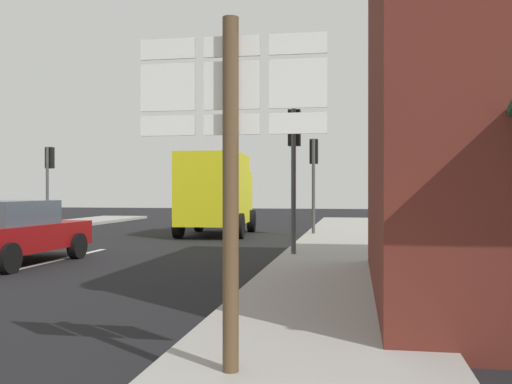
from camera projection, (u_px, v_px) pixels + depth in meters
ground_plane at (70, 257)px, 14.77m from camera, size 80.00×80.00×0.00m
sidewalk_right at (335, 272)px, 11.66m from camera, size 2.80×44.00×0.14m
sedan_far at (10, 232)px, 13.29m from camera, size 2.13×4.28×1.47m
delivery_truck at (216, 192)px, 22.02m from camera, size 2.70×5.11×3.05m
route_sign_post at (231, 156)px, 5.03m from camera, size 1.66×0.14×3.20m
traffic_light_near_right at (294, 148)px, 14.46m from camera, size 0.30×0.49×3.72m
traffic_light_far_right at (314, 164)px, 21.23m from camera, size 0.30×0.49×3.58m
traffic_light_far_left at (49, 169)px, 24.64m from camera, size 0.30×0.49×3.54m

